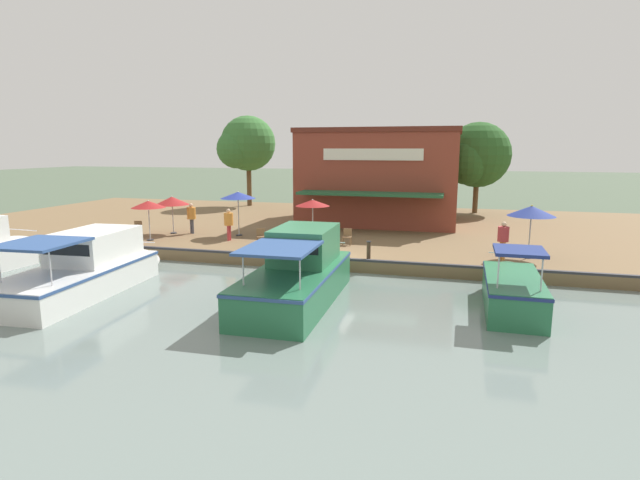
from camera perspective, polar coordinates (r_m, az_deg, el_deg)
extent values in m
plane|color=#4C5B47|center=(22.78, 0.50, -3.72)|extent=(220.00, 220.00, 0.00)
cube|color=brown|center=(33.26, 5.38, 1.28)|extent=(22.00, 56.00, 0.60)
cube|color=#2D2D33|center=(22.72, 0.57, -2.07)|extent=(0.20, 50.40, 0.10)
cube|color=brown|center=(34.78, 7.07, 7.07)|extent=(8.18, 10.14, 5.94)
cube|color=#5C271C|center=(34.74, 7.19, 12.21)|extent=(8.34, 10.34, 0.30)
cube|color=#235633|center=(29.92, 5.64, 5.27)|extent=(1.80, 8.62, 0.16)
cube|color=silver|center=(30.65, 5.99, 9.70)|extent=(0.08, 6.08, 0.70)
cylinder|color=#B7B7B7|center=(29.01, -9.29, 2.84)|extent=(0.06, 0.06, 2.40)
cylinder|color=#2D2D33|center=(29.19, -9.23, 0.56)|extent=(0.36, 0.36, 0.06)
cone|color=navy|center=(28.89, -9.36, 5.08)|extent=(2.00, 2.00, 0.38)
cone|color=white|center=(28.89, -9.36, 5.12)|extent=(1.24, 1.24, 0.30)
sphere|color=white|center=(28.87, -9.37, 5.46)|extent=(0.08, 0.08, 0.08)
cylinder|color=#B7B7B7|center=(27.33, -0.84, 2.19)|extent=(0.06, 0.06, 2.10)
cylinder|color=#2D2D33|center=(27.50, -0.84, 0.09)|extent=(0.36, 0.36, 0.06)
cone|color=maroon|center=(27.21, -0.85, 4.27)|extent=(1.86, 1.86, 0.34)
cone|color=white|center=(27.21, -0.85, 4.31)|extent=(1.15, 1.15, 0.27)
sphere|color=white|center=(27.19, -0.85, 4.63)|extent=(0.08, 0.08, 0.08)
cylinder|color=#B7B7B7|center=(28.72, -18.93, 1.97)|extent=(0.06, 0.06, 2.04)
cylinder|color=#2D2D33|center=(28.87, -18.81, 0.03)|extent=(0.36, 0.36, 0.06)
cone|color=maroon|center=(28.60, -19.04, 3.88)|extent=(1.81, 1.81, 0.38)
cone|color=white|center=(28.60, -19.05, 3.92)|extent=(1.12, 1.12, 0.30)
sphere|color=white|center=(28.58, -19.07, 4.26)|extent=(0.08, 0.08, 0.08)
cylinder|color=#B7B7B7|center=(24.68, 22.85, 0.65)|extent=(0.06, 0.06, 2.25)
cylinder|color=#2D2D33|center=(24.87, 22.68, -1.84)|extent=(0.36, 0.36, 0.06)
cone|color=navy|center=(24.53, 23.03, 3.07)|extent=(2.10, 2.10, 0.47)
cone|color=yellow|center=(24.53, 23.03, 3.12)|extent=(1.30, 1.30, 0.38)
sphere|color=yellow|center=(24.51, 23.07, 3.61)|extent=(0.08, 0.08, 0.08)
cylinder|color=#B7B7B7|center=(30.64, -16.47, 2.59)|extent=(0.06, 0.06, 2.02)
cylinder|color=#2D2D33|center=(30.79, -16.38, 0.78)|extent=(0.36, 0.36, 0.06)
cone|color=maroon|center=(30.54, -16.56, 4.33)|extent=(1.99, 1.99, 0.48)
cone|color=white|center=(30.53, -16.57, 4.37)|extent=(1.23, 1.23, 0.38)
sphere|color=white|center=(30.51, -16.59, 4.78)|extent=(0.08, 0.08, 0.08)
cube|color=brown|center=(30.28, -19.91, 0.77)|extent=(0.05, 0.05, 0.42)
cube|color=brown|center=(30.42, -20.62, 0.77)|extent=(0.05, 0.05, 0.42)
cube|color=brown|center=(30.65, -19.66, 0.90)|extent=(0.05, 0.05, 0.42)
cube|color=brown|center=(30.78, -20.36, 0.89)|extent=(0.05, 0.05, 0.42)
cube|color=brown|center=(30.50, -20.16, 1.23)|extent=(0.54, 0.54, 0.05)
cube|color=brown|center=(30.65, -20.06, 1.70)|extent=(0.16, 0.43, 0.40)
cube|color=brown|center=(26.04, -6.24, -0.15)|extent=(0.05, 0.05, 0.42)
cube|color=brown|center=(26.00, -7.11, -0.18)|extent=(0.05, 0.05, 0.42)
cube|color=brown|center=(26.43, -6.34, 0.01)|extent=(0.05, 0.05, 0.42)
cube|color=brown|center=(26.39, -7.21, -0.03)|extent=(0.05, 0.05, 0.42)
cube|color=brown|center=(26.18, -6.73, 0.37)|extent=(0.60, 0.60, 0.05)
cube|color=brown|center=(26.34, -6.79, 0.93)|extent=(0.25, 0.41, 0.40)
cube|color=brown|center=(25.77, 3.47, -0.22)|extent=(0.04, 0.04, 0.42)
cube|color=brown|center=(25.82, 2.60, -0.19)|extent=(0.04, 0.04, 0.42)
cube|color=brown|center=(26.16, 3.60, -0.06)|extent=(0.04, 0.04, 0.42)
cube|color=brown|center=(26.21, 2.73, -0.03)|extent=(0.04, 0.04, 0.42)
cube|color=brown|center=(25.95, 3.11, 0.34)|extent=(0.47, 0.47, 0.05)
cube|color=brown|center=(26.11, 3.18, 0.90)|extent=(0.07, 0.44, 0.40)
cylinder|color=#4C4C56|center=(30.52, -14.51, 1.56)|extent=(0.13, 0.13, 0.87)
cylinder|color=#4C4C56|center=(30.37, -14.34, 1.52)|extent=(0.13, 0.13, 0.87)
cylinder|color=orange|center=(30.33, -14.49, 2.99)|extent=(0.51, 0.51, 0.69)
sphere|color=#DBB28E|center=(30.28, -14.53, 3.86)|extent=(0.23, 0.23, 0.23)
cylinder|color=orange|center=(23.93, 20.26, -1.18)|extent=(0.13, 0.13, 0.84)
cylinder|color=orange|center=(24.04, 19.96, -1.10)|extent=(0.13, 0.13, 0.84)
cylinder|color=#B23338|center=(23.85, 20.22, 0.64)|extent=(0.49, 0.49, 0.67)
sphere|color=#DBB28E|center=(23.78, 20.29, 1.70)|extent=(0.23, 0.23, 0.23)
cylinder|color=#B23338|center=(27.59, -10.44, 0.78)|extent=(0.13, 0.13, 0.85)
cylinder|color=#B23338|center=(27.73, -10.26, 0.84)|extent=(0.13, 0.13, 0.85)
cylinder|color=orange|center=(27.55, -10.40, 2.36)|extent=(0.49, 0.49, 0.67)
sphere|color=#DBB28E|center=(27.49, -10.43, 3.29)|extent=(0.23, 0.23, 0.23)
cube|color=#287047|center=(18.42, 21.15, -5.72)|extent=(4.73, 1.84, 1.18)
ellipsoid|color=#287047|center=(20.69, 20.59, -3.95)|extent=(1.68, 1.72, 1.18)
cube|color=navy|center=(18.29, 21.25, -4.19)|extent=(4.79, 1.88, 0.10)
cube|color=navy|center=(16.96, 21.84, -1.16)|extent=(1.75, 1.54, 0.11)
cylinder|color=silver|center=(16.65, 24.03, -3.51)|extent=(0.05, 0.05, 1.13)
cylinder|color=silver|center=(16.51, 19.72, -3.32)|extent=(0.05, 0.05, 1.13)
cylinder|color=silver|center=(20.69, 20.71, -1.43)|extent=(0.05, 1.44, 0.04)
cube|color=white|center=(21.08, -26.05, -4.24)|extent=(7.10, 3.24, 1.07)
ellipsoid|color=white|center=(23.82, -20.98, -2.27)|extent=(2.61, 2.82, 1.07)
cube|color=#2D4C84|center=(20.97, -26.15, -3.03)|extent=(7.18, 3.28, 0.10)
cube|color=white|center=(21.79, -24.34, -0.56)|extent=(3.44, 2.45, 1.22)
cube|color=black|center=(20.49, -27.04, -0.99)|extent=(0.18, 1.97, 0.43)
cube|color=#2D4C84|center=(19.50, -29.37, -0.34)|extent=(2.70, 2.55, 0.09)
cylinder|color=silver|center=(18.41, -28.44, -2.77)|extent=(0.05, 0.05, 1.23)
cylinder|color=silver|center=(23.89, -20.74, -0.17)|extent=(0.18, 2.25, 0.04)
ellipsoid|color=white|center=(28.79, -31.58, -0.87)|extent=(2.83, 3.04, 1.23)
cylinder|color=silver|center=(28.85, -31.29, 1.03)|extent=(0.17, 2.44, 0.04)
cube|color=#287047|center=(17.96, -2.85, -5.28)|extent=(7.06, 2.77, 1.26)
ellipsoid|color=#287047|center=(21.23, -0.07, -2.80)|extent=(2.52, 2.55, 1.26)
cube|color=#2D4C84|center=(17.82, -2.86, -3.58)|extent=(7.14, 2.81, 0.10)
cube|color=#337A51|center=(18.82, -1.78, -0.50)|extent=(3.00, 2.16, 1.32)
cube|color=black|center=(17.42, -3.10, -0.85)|extent=(0.10, 1.84, 0.46)
cube|color=#2D4C84|center=(16.04, -4.63, -0.91)|extent=(2.84, 2.29, 0.09)
cylinder|color=silver|center=(15.10, -2.32, -3.71)|extent=(0.05, 0.05, 1.09)
cylinder|color=silver|center=(15.71, -8.78, -3.27)|extent=(0.05, 0.05, 1.09)
cylinder|color=silver|center=(21.31, 0.12, -0.19)|extent=(0.08, 2.10, 0.04)
cylinder|color=#473323|center=(22.47, 5.58, -1.28)|extent=(0.18, 0.18, 0.85)
cylinder|color=#2D2D33|center=(22.39, 5.60, -0.17)|extent=(0.22, 0.22, 0.04)
cylinder|color=brown|center=(40.70, 17.35, 4.81)|extent=(0.39, 0.39, 2.61)
sphere|color=#285623|center=(40.54, 17.60, 9.26)|extent=(4.96, 4.96, 4.96)
sphere|color=#285623|center=(39.54, 16.52, 8.58)|extent=(3.47, 3.47, 3.47)
cylinder|color=brown|center=(44.28, -8.10, 6.25)|extent=(0.41, 0.41, 3.62)
sphere|color=#387033|center=(44.17, -8.22, 10.87)|extent=(4.70, 4.70, 4.70)
sphere|color=#387033|center=(43.60, -9.56, 10.23)|extent=(3.29, 3.29, 3.29)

